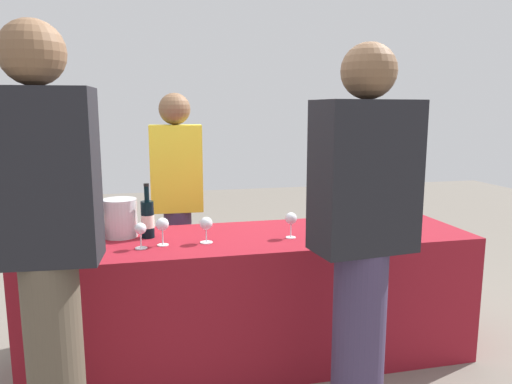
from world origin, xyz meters
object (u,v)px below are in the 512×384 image
(wine_glass_2, at_px, (206,224))
(wine_bottle_3, at_px, (357,207))
(wine_bottle_1, at_px, (92,221))
(wine_bottle_2, at_px, (148,219))
(wine_glass_1, at_px, (162,225))
(guest_0, at_px, (46,237))
(wine_glass_4, at_px, (335,221))
(guest_1, at_px, (363,232))
(ice_bucket, at_px, (120,218))
(wine_glass_5, at_px, (369,218))
(server_pouring, at_px, (177,198))
(wine_bottle_0, at_px, (76,217))
(wine_glass_0, at_px, (140,230))
(wine_glass_3, at_px, (291,219))

(wine_glass_2, bearing_deg, wine_bottle_3, 10.95)
(wine_bottle_1, height_order, wine_bottle_2, wine_bottle_1)
(wine_glass_1, height_order, guest_0, guest_0)
(wine_glass_4, relative_size, guest_1, 0.08)
(ice_bucket, xyz_separation_m, guest_0, (-0.23, -0.83, 0.12))
(guest_0, bearing_deg, wine_glass_5, 23.84)
(wine_glass_4, distance_m, server_pouring, 1.13)
(wine_bottle_0, height_order, ice_bucket, wine_bottle_0)
(wine_glass_0, relative_size, wine_glass_4, 1.04)
(wine_bottle_0, distance_m, ice_bucket, 0.24)
(wine_bottle_0, xyz_separation_m, wine_glass_5, (1.62, -0.29, -0.03))
(wine_glass_3, bearing_deg, wine_glass_1, 179.52)
(wine_glass_0, bearing_deg, wine_glass_5, 0.67)
(wine_bottle_0, bearing_deg, wine_glass_1, -30.17)
(wine_bottle_3, relative_size, wine_glass_3, 2.23)
(wine_bottle_1, xyz_separation_m, wine_glass_1, (0.37, -0.17, -0.00))
(wine_glass_1, bearing_deg, ice_bucket, 133.66)
(wine_glass_1, xyz_separation_m, wine_glass_2, (0.23, -0.00, -0.01))
(wine_bottle_3, distance_m, server_pouring, 1.20)
(wine_glass_5, bearing_deg, wine_glass_3, 178.37)
(server_pouring, bearing_deg, wine_glass_2, 100.18)
(wine_glass_0, distance_m, wine_glass_3, 0.81)
(wine_bottle_0, xyz_separation_m, ice_bucket, (0.24, -0.03, -0.01))
(wine_bottle_0, relative_size, wine_glass_0, 2.35)
(wine_bottle_0, bearing_deg, wine_glass_0, -40.81)
(wine_glass_3, distance_m, guest_1, 0.66)
(guest_0, distance_m, guest_1, 1.27)
(wine_bottle_2, bearing_deg, guest_1, -42.69)
(wine_glass_1, xyz_separation_m, ice_bucket, (-0.22, 0.23, -0.00))
(ice_bucket, bearing_deg, guest_0, -105.20)
(wine_glass_2, relative_size, wine_glass_4, 1.08)
(wine_glass_1, relative_size, ice_bucket, 0.70)
(wine_bottle_2, bearing_deg, wine_glass_1, -67.52)
(wine_glass_1, distance_m, guest_1, 1.05)
(wine_bottle_2, bearing_deg, wine_bottle_3, 0.23)
(wine_glass_2, bearing_deg, wine_bottle_1, 164.25)
(guest_1, bearing_deg, wine_glass_3, 94.28)
(wine_glass_5, bearing_deg, wine_bottle_3, 84.39)
(wine_glass_4, xyz_separation_m, wine_glass_5, (0.21, 0.01, 0.00))
(wine_glass_0, relative_size, wine_glass_3, 0.94)
(wine_bottle_3, height_order, ice_bucket, wine_bottle_3)
(wine_bottle_2, bearing_deg, wine_bottle_1, -177.77)
(ice_bucket, bearing_deg, wine_glass_1, -46.34)
(wine_glass_2, height_order, wine_glass_5, wine_glass_2)
(wine_bottle_3, bearing_deg, ice_bucket, 177.93)
(wine_glass_5, relative_size, guest_0, 0.07)
(wine_bottle_1, bearing_deg, wine_bottle_3, 0.61)
(server_pouring, height_order, guest_0, guest_0)
(wine_bottle_1, height_order, guest_0, guest_0)
(wine_bottle_3, bearing_deg, wine_bottle_0, 177.05)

